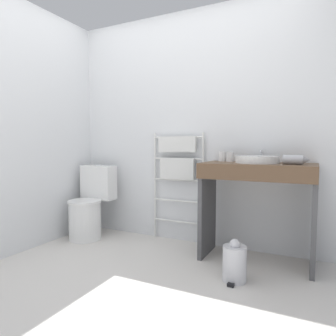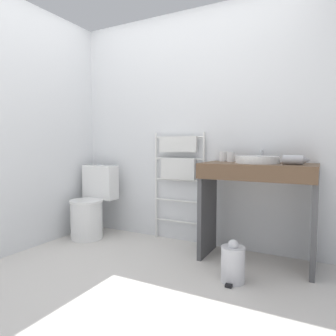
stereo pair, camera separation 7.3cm
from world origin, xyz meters
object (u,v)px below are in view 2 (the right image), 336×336
Objects in this scene: toilet at (92,206)px; towel_radiator at (178,166)px; cup_near_edge at (231,157)px; sink_basin at (257,159)px; trash_bin at (233,263)px; cup_near_wall at (223,156)px; hair_dryer at (295,160)px.

towel_radiator is at bearing 17.67° from toilet.
sink_basin is at bearing -22.18° from cup_near_edge.
towel_radiator is 12.36× the size of cup_near_edge.
cup_near_edge is at bearing 108.61° from trash_bin.
cup_near_wall reaches higher than trash_bin.
cup_near_edge is at bearing 8.21° from toilet.
towel_radiator is 1.21m from hair_dryer.
towel_radiator reaches higher than hair_dryer.
toilet is at bearing -171.79° from cup_near_edge.
hair_dryer is (0.31, -0.06, 0.01)m from sink_basin.
trash_bin is at bearing -65.66° from cup_near_wall.
cup_near_wall is (1.46, 0.26, 0.59)m from toilet.
hair_dryer is at bearing -17.18° from cup_near_wall.
toilet is 2.48× the size of trash_bin.
sink_basin is (1.82, 0.11, 0.57)m from toilet.
towel_radiator is at bearing 167.55° from sink_basin.
hair_dryer is at bearing -10.75° from sink_basin.
toilet is at bearing -162.33° from towel_radiator.
hair_dryer reaches higher than sink_basin.
toilet is 8.34× the size of cup_near_wall.
cup_near_wall is at bearing 157.61° from sink_basin.
towel_radiator reaches higher than cup_near_wall.
toilet is 2.17× the size of sink_basin.
cup_near_wall is at bearing 10.09° from toilet.
toilet reaches higher than trash_bin.
cup_near_wall reaches higher than hair_dryer.
hair_dryer is (0.58, -0.17, -0.01)m from cup_near_edge.
toilet is 1.11m from towel_radiator.
hair_dryer is at bearing -12.00° from towel_radiator.
towel_radiator is 0.89m from sink_basin.
trash_bin is at bearing -71.39° from cup_near_edge.
cup_near_wall is (0.51, -0.04, 0.11)m from towel_radiator.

